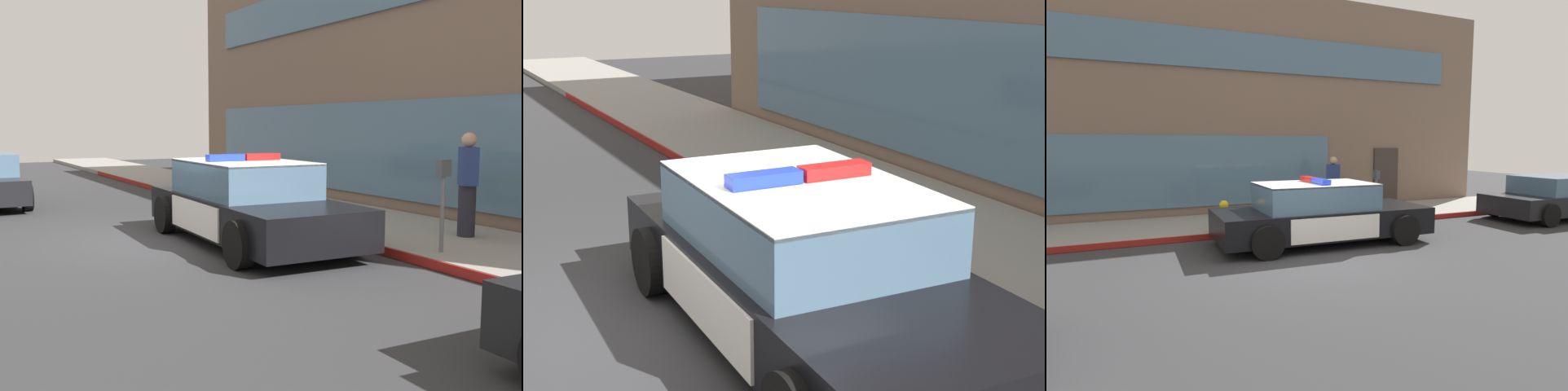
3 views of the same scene
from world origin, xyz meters
The scene contains 5 objects.
ground centered at (0.00, 0.00, 0.00)m, with size 48.00×48.00×0.00m, color #303033.
sidewalk centered at (0.00, 3.72, 0.07)m, with size 48.00×2.80×0.15m, color gray.
curb_red_paint centered at (0.00, 2.30, 0.08)m, with size 28.80×0.04×0.14m, color maroon.
police_cruiser centered at (0.99, 0.97, 0.68)m, with size 4.89×2.20×1.49m.
fire_hydrant centered at (-0.83, 2.63, 0.50)m, with size 0.34×0.39×0.73m.
Camera 2 is at (6.32, -2.07, 3.02)m, focal length 52.58 mm.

